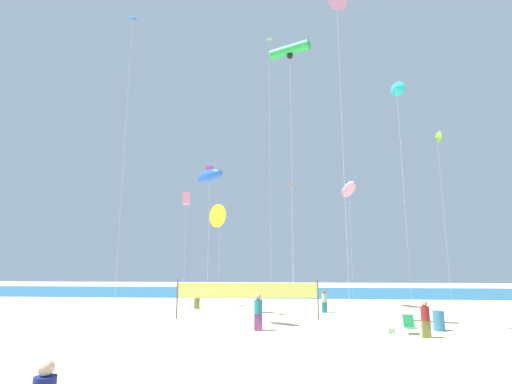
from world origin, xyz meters
name	(u,v)px	position (x,y,z in m)	size (l,w,h in m)	color
ground_plane	(279,348)	(0.00, 0.00, 0.00)	(120.00, 120.00, 0.00)	beige
ocean_band	(287,292)	(0.00, 33.43, 0.00)	(120.00, 20.00, 0.01)	#1E6B99
beachgoer_teal_shirt	(258,311)	(-1.16, 4.11, 0.98)	(0.42, 0.42, 1.84)	#7A3872
beachgoer_sage_shirt	(324,300)	(2.88, 12.13, 0.84)	(0.36, 0.36, 1.58)	#19727A
beachgoer_mustard_shirt	(197,297)	(-6.65, 13.77, 0.91)	(0.39, 0.39, 1.71)	olive
beachgoer_maroon_shirt	(425,318)	(6.72, 2.79, 0.90)	(0.38, 0.38, 1.68)	olive
folding_beach_chair	(409,324)	(6.26, 3.78, 0.47)	(0.52, 0.65, 0.89)	#1E8C4C
trash_barrel	(439,321)	(8.03, 4.87, 0.49)	(0.55, 0.55, 0.98)	teal
volleyball_net	(247,292)	(-2.20, 8.33, 1.64)	(8.86, 0.51, 2.40)	#4C4C51
beach_handbag	(391,331)	(5.38, 3.78, 0.13)	(0.32, 0.16, 0.25)	#99B28C
kite_lime_diamond	(269,56)	(-0.94, 12.62, 20.06)	(0.57, 0.58, 21.70)	silver
kite_pink_box	(187,199)	(-8.00, 14.78, 8.71)	(0.73, 0.73, 9.22)	silver
kite_cyan_delta	(397,88)	(7.52, 7.56, 14.48)	(1.07, 0.97, 15.01)	silver
kite_blue_inflatable	(210,176)	(-4.06, 5.13, 8.36)	(2.15, 1.98, 8.95)	silver
kite_green_tube	(290,50)	(0.70, 5.57, 16.33)	(2.57, 1.65, 16.68)	silver
kite_pink_inflatable	(349,189)	(5.43, 15.71, 9.46)	(1.41, 2.86, 10.20)	silver
kite_lime_delta	(437,137)	(13.92, 18.46, 14.64)	(0.44, 1.04, 15.20)	silver
kite_pink_delta	(337,5)	(3.33, 3.11, 17.54)	(1.10, 0.51, 18.14)	silver
kite_red_diamond	(291,190)	(0.69, 19.72, 10.28)	(0.44, 0.44, 10.91)	silver
kite_blue_diamond	(132,24)	(-10.35, 7.50, 20.04)	(0.81, 0.81, 20.77)	silver
kite_yellow_delta	(220,216)	(-4.48, 11.00, 6.76)	(1.65, 1.36, 7.61)	silver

